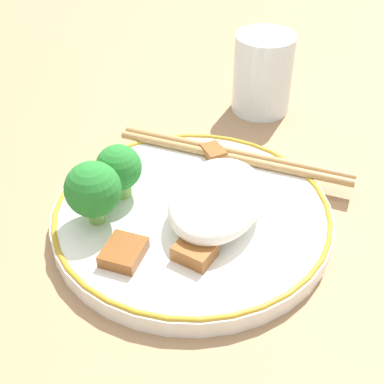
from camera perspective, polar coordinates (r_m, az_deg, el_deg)
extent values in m
plane|color=#9E7A56|center=(0.48, 0.00, -3.39)|extent=(3.00, 3.00, 0.00)
cylinder|color=white|center=(0.47, 0.00, -2.66)|extent=(0.25, 0.25, 0.02)
torus|color=#B28C26|center=(0.47, 0.00, -1.91)|extent=(0.24, 0.24, 0.00)
ellipsoid|color=white|center=(0.45, 2.68, -0.68)|extent=(0.11, 0.08, 0.04)
cylinder|color=#72AD4C|center=(0.48, -7.75, 0.28)|extent=(0.02, 0.02, 0.01)
sphere|color=#267A2D|center=(0.47, -7.98, 2.42)|extent=(0.04, 0.04, 0.04)
cylinder|color=#72AD4C|center=(0.46, -10.16, -2.23)|extent=(0.01, 0.01, 0.02)
sphere|color=#267A2D|center=(0.44, -10.53, 0.30)|extent=(0.05, 0.05, 0.05)
cube|color=brown|center=(0.53, 2.31, 4.28)|extent=(0.03, 0.03, 0.01)
cube|color=brown|center=(0.42, 0.33, -6.31)|extent=(0.03, 0.03, 0.01)
cube|color=brown|center=(0.49, 2.95, 1.48)|extent=(0.04, 0.03, 0.01)
cube|color=brown|center=(0.42, -7.30, -6.39)|extent=(0.04, 0.03, 0.01)
cylinder|color=#AD8451|center=(0.53, 4.57, 4.25)|extent=(0.01, 0.24, 0.01)
cylinder|color=#AD8451|center=(0.52, 4.25, 3.69)|extent=(0.01, 0.24, 0.01)
cylinder|color=silver|center=(0.63, 7.55, 12.43)|extent=(0.07, 0.07, 0.09)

